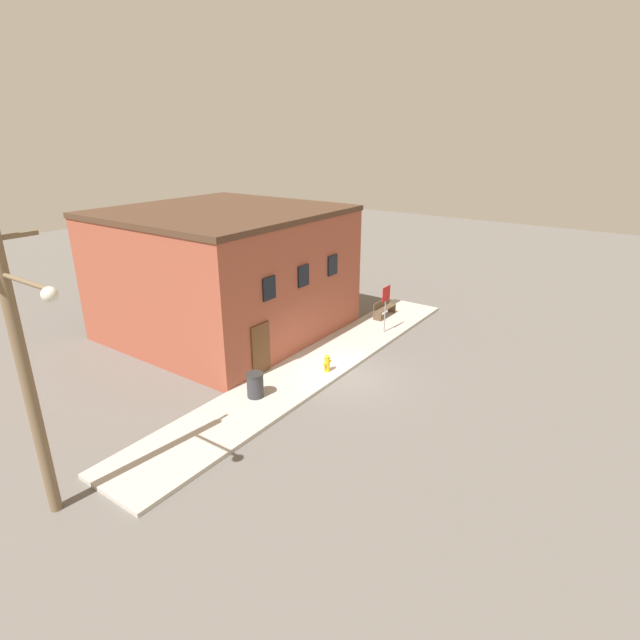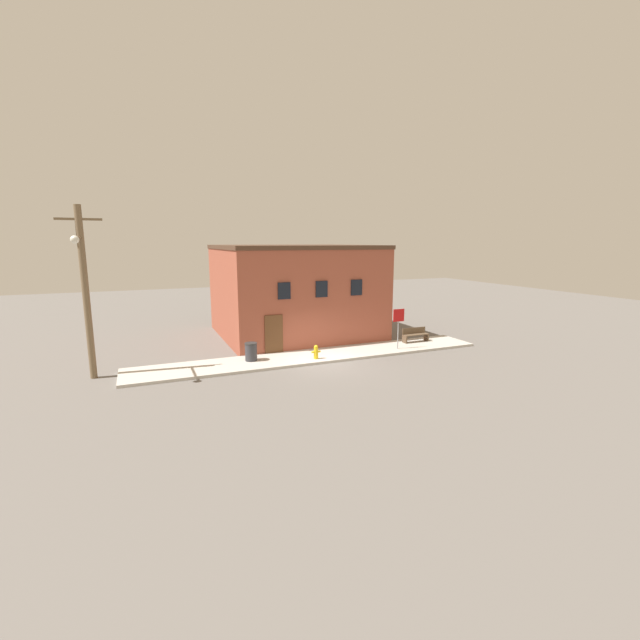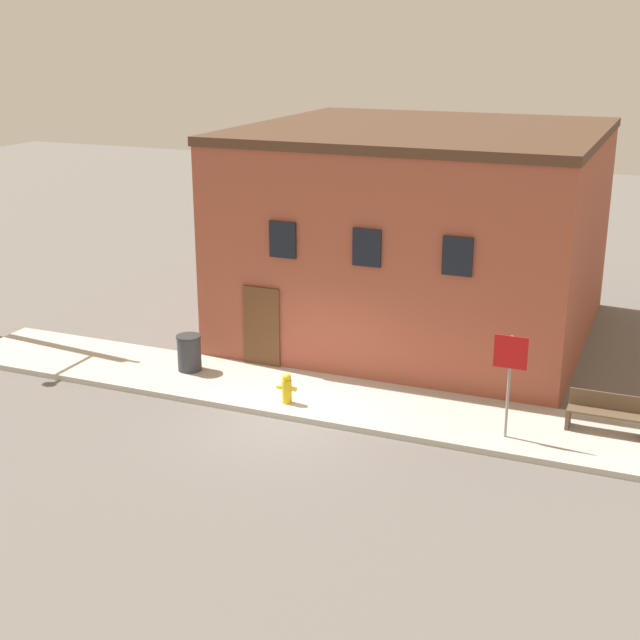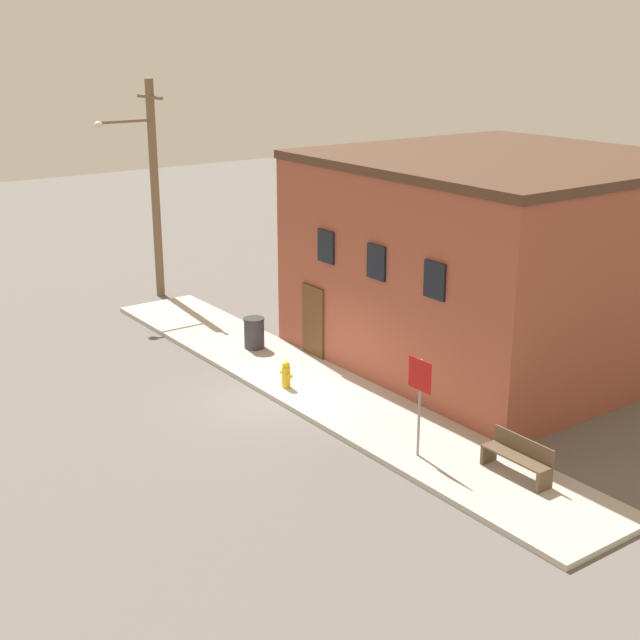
{
  "view_description": "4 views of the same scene",
  "coord_description": "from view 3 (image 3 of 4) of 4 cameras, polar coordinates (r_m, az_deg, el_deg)",
  "views": [
    {
      "loc": [
        -14.99,
        -9.44,
        9.07
      ],
      "look_at": [
        0.28,
        1.34,
        2.0
      ],
      "focal_mm": 28.0,
      "sensor_mm": 36.0,
      "label": 1
    },
    {
      "loc": [
        -8.35,
        -18.98,
        6.03
      ],
      "look_at": [
        0.28,
        1.34,
        2.0
      ],
      "focal_mm": 24.0,
      "sensor_mm": 36.0,
      "label": 2
    },
    {
      "loc": [
        7.72,
        -16.59,
        8.35
      ],
      "look_at": [
        0.28,
        1.34,
        2.0
      ],
      "focal_mm": 50.0,
      "sensor_mm": 36.0,
      "label": 3
    },
    {
      "loc": [
        17.96,
        -11.41,
        9.0
      ],
      "look_at": [
        0.28,
        1.34,
        2.0
      ],
      "focal_mm": 50.0,
      "sensor_mm": 36.0,
      "label": 4
    }
  ],
  "objects": [
    {
      "name": "ground_plane",
      "position": [
        20.12,
        -2.21,
        -6.43
      ],
      "size": [
        80.0,
        80.0,
        0.0
      ],
      "primitive_type": "plane",
      "color": "#66605B"
    },
    {
      "name": "sidewalk",
      "position": [
        21.21,
        -0.7,
        -4.88
      ],
      "size": [
        19.05,
        2.67,
        0.14
      ],
      "color": "#BCB7AD",
      "rests_on": "ground"
    },
    {
      "name": "brick_building",
      "position": [
        25.38,
        6.51,
        5.65
      ],
      "size": [
        9.41,
        9.28,
        5.85
      ],
      "color": "#9E4C38",
      "rests_on": "ground"
    },
    {
      "name": "fire_hydrant",
      "position": [
        20.53,
        -2.14,
        -4.39
      ],
      "size": [
        0.48,
        0.23,
        0.72
      ],
      "color": "gold",
      "rests_on": "sidewalk"
    },
    {
      "name": "stop_sign",
      "position": [
        18.8,
        12.05,
        -2.94
      ],
      "size": [
        0.7,
        0.06,
        2.26
      ],
      "color": "gray",
      "rests_on": "sidewalk"
    },
    {
      "name": "bench",
      "position": [
        20.04,
        17.87,
        -5.7
      ],
      "size": [
        1.63,
        0.44,
        0.84
      ],
      "color": "brown",
      "rests_on": "sidewalk"
    },
    {
      "name": "trash_bin",
      "position": [
        22.67,
        -8.37,
        -2.08
      ],
      "size": [
        0.63,
        0.63,
        0.92
      ],
      "color": "#333338",
      "rests_on": "sidewalk"
    }
  ]
}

